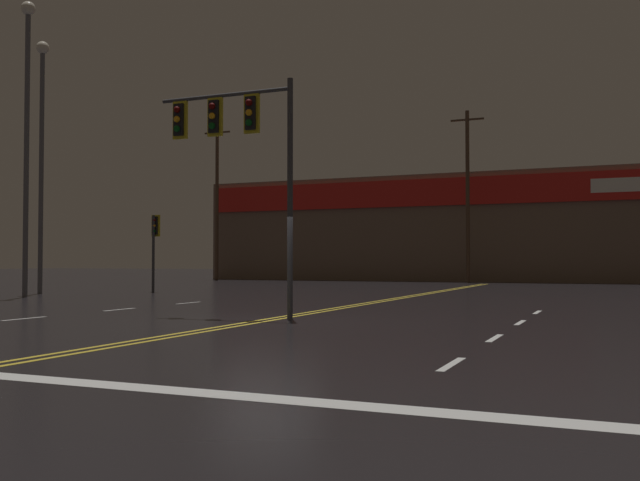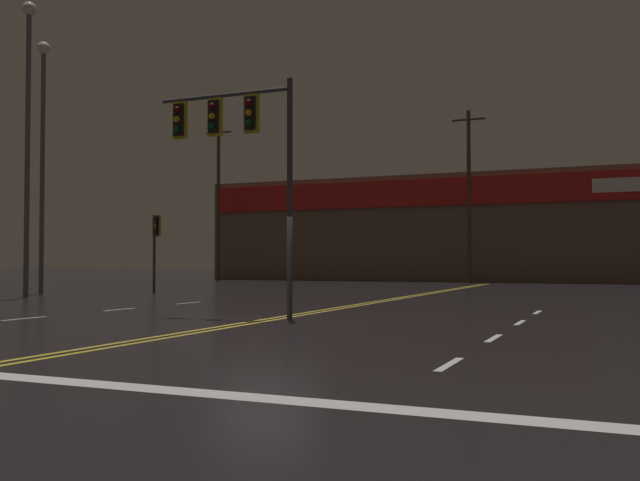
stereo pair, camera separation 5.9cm
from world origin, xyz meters
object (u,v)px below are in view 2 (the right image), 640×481
(streetlight_near_left, at_px, (28,113))
(streetlight_near_right, at_px, (43,136))
(traffic_signal_median, at_px, (233,134))
(traffic_signal_corner_northwest, at_px, (156,235))

(streetlight_near_left, height_order, streetlight_near_right, streetlight_near_left)
(traffic_signal_median, height_order, traffic_signal_corner_northwest, traffic_signal_median)
(traffic_signal_median, bearing_deg, streetlight_near_right, 150.37)
(streetlight_near_left, bearing_deg, traffic_signal_median, -23.86)
(streetlight_near_left, bearing_deg, streetlight_near_right, 124.31)
(streetlight_near_left, distance_m, streetlight_near_right, 3.16)
(traffic_signal_corner_northwest, bearing_deg, streetlight_near_right, -139.28)
(traffic_signal_corner_northwest, height_order, streetlight_near_right, streetlight_near_right)
(traffic_signal_median, bearing_deg, streetlight_near_left, 156.14)
(streetlight_near_right, bearing_deg, traffic_signal_corner_northwest, 40.72)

